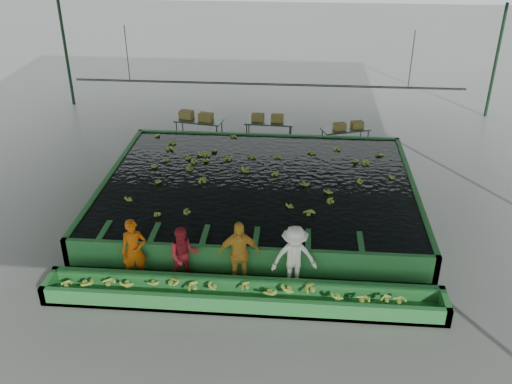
# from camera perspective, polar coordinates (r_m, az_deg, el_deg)

# --- Properties ---
(ground) EXTENTS (80.00, 80.00, 0.00)m
(ground) POSITION_cam_1_polar(r_m,az_deg,el_deg) (17.47, -0.14, -3.67)
(ground) COLOR slate
(ground) RESTS_ON ground
(shed_roof) EXTENTS (20.00, 22.00, 0.04)m
(shed_roof) POSITION_cam_1_polar(r_m,az_deg,el_deg) (15.44, -0.16, 12.34)
(shed_roof) COLOR gray
(shed_roof) RESTS_ON shed_posts
(shed_posts) EXTENTS (20.00, 22.00, 5.00)m
(shed_posts) POSITION_cam_1_polar(r_m,az_deg,el_deg) (16.29, -0.15, 3.84)
(shed_posts) COLOR #16301D
(shed_posts) RESTS_ON ground
(flotation_tank) EXTENTS (10.00, 8.00, 0.90)m
(flotation_tank) POSITION_cam_1_polar(r_m,az_deg,el_deg) (18.54, 0.26, -0.06)
(flotation_tank) COLOR #267130
(flotation_tank) RESTS_ON ground
(tank_water) EXTENTS (9.70, 7.70, 0.00)m
(tank_water) POSITION_cam_1_polar(r_m,az_deg,el_deg) (18.35, 0.26, 1.05)
(tank_water) COLOR black
(tank_water) RESTS_ON flotation_tank
(sorting_trough) EXTENTS (10.00, 1.00, 0.50)m
(sorting_trough) POSITION_cam_1_polar(r_m,az_deg,el_deg) (14.38, -1.39, -10.33)
(sorting_trough) COLOR #267130
(sorting_trough) RESTS_ON ground
(cableway_rail) EXTENTS (0.08, 0.08, 14.00)m
(cableway_rail) POSITION_cam_1_polar(r_m,az_deg,el_deg) (20.79, 1.05, 10.73)
(cableway_rail) COLOR #59605B
(cableway_rail) RESTS_ON shed_roof
(rail_hanger_left) EXTENTS (0.04, 0.04, 2.00)m
(rail_hanger_left) POSITION_cam_1_polar(r_m,az_deg,el_deg) (21.42, -12.77, 13.36)
(rail_hanger_left) COLOR #59605B
(rail_hanger_left) RESTS_ON shed_roof
(rail_hanger_right) EXTENTS (0.04, 0.04, 2.00)m
(rail_hanger_right) POSITION_cam_1_polar(r_m,az_deg,el_deg) (20.81, 15.30, 12.65)
(rail_hanger_right) COLOR #59605B
(rail_hanger_right) RESTS_ON shed_roof
(worker_a) EXTENTS (0.74, 0.59, 1.78)m
(worker_a) POSITION_cam_1_polar(r_m,az_deg,el_deg) (15.17, -12.09, -5.77)
(worker_a) COLOR #BB4D07
(worker_a) RESTS_ON ground
(worker_b) EXTENTS (0.95, 0.83, 1.63)m
(worker_b) POSITION_cam_1_polar(r_m,az_deg,el_deg) (14.91, -7.23, -6.32)
(worker_b) COLOR #A72029
(worker_b) RESTS_ON ground
(worker_c) EXTENTS (1.18, 0.67, 1.89)m
(worker_c) POSITION_cam_1_polar(r_m,az_deg,el_deg) (14.63, -1.75, -6.23)
(worker_c) COLOR gold
(worker_c) RESTS_ON ground
(worker_d) EXTENTS (1.26, 0.85, 1.81)m
(worker_d) POSITION_cam_1_polar(r_m,az_deg,el_deg) (14.58, 3.85, -6.60)
(worker_d) COLOR white
(worker_d) RESTS_ON ground
(packing_table_left) EXTENTS (2.02, 1.08, 0.87)m
(packing_table_left) POSITION_cam_1_polar(r_m,az_deg,el_deg) (23.66, -5.68, 6.19)
(packing_table_left) COLOR #59605B
(packing_table_left) RESTS_ON ground
(packing_table_mid) EXTENTS (1.97, 0.86, 0.88)m
(packing_table_mid) POSITION_cam_1_polar(r_m,az_deg,el_deg) (23.39, 1.31, 6.07)
(packing_table_mid) COLOR #59605B
(packing_table_mid) RESTS_ON ground
(packing_table_right) EXTENTS (2.01, 1.34, 0.85)m
(packing_table_right) POSITION_cam_1_polar(r_m,az_deg,el_deg) (23.02, 8.87, 5.32)
(packing_table_right) COLOR #59605B
(packing_table_right) RESTS_ON ground
(box_stack_left) EXTENTS (1.47, 0.75, 0.31)m
(box_stack_left) POSITION_cam_1_polar(r_m,az_deg,el_deg) (23.59, -6.00, 7.25)
(box_stack_left) COLOR olive
(box_stack_left) RESTS_ON packing_table_left
(box_stack_mid) EXTENTS (1.30, 0.39, 0.28)m
(box_stack_mid) POSITION_cam_1_polar(r_m,az_deg,el_deg) (23.27, 1.16, 7.13)
(box_stack_mid) COLOR olive
(box_stack_mid) RESTS_ON packing_table_mid
(box_stack_right) EXTENTS (1.24, 0.70, 0.26)m
(box_stack_right) POSITION_cam_1_polar(r_m,az_deg,el_deg) (22.86, 9.21, 6.28)
(box_stack_right) COLOR olive
(box_stack_right) RESTS_ON packing_table_right
(floating_bananas) EXTENTS (8.59, 5.86, 0.12)m
(floating_bananas) POSITION_cam_1_polar(r_m,az_deg,el_deg) (19.07, 0.45, 2.13)
(floating_bananas) COLOR #8BAA34
(floating_bananas) RESTS_ON tank_water
(trough_bananas) EXTENTS (9.26, 0.62, 0.12)m
(trough_bananas) POSITION_cam_1_polar(r_m,az_deg,el_deg) (14.29, -1.39, -9.86)
(trough_bananas) COLOR #8BAA34
(trough_bananas) RESTS_ON sorting_trough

